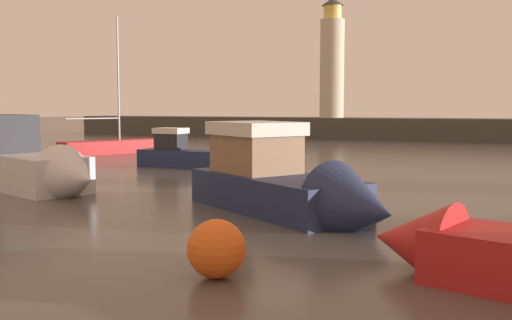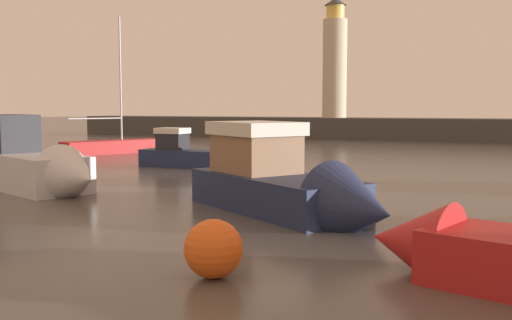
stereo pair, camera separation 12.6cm
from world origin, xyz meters
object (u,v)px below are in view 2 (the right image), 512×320
object	(u,v)px
motorboat_1	(293,186)
sailboat_moored	(113,146)
motorboat_3	(197,156)
mooring_buoy	(213,249)
lighthouse	(335,61)
motorboat_5	(32,166)

from	to	relation	value
motorboat_1	sailboat_moored	distance (m)	24.09
motorboat_1	sailboat_moored	world-z (taller)	sailboat_moored
motorboat_3	mooring_buoy	distance (m)	19.15
motorboat_3	sailboat_moored	xyz separation A→B (m)	(-9.19, 5.69, -0.10)
lighthouse	motorboat_3	world-z (taller)	lighthouse
motorboat_1	mooring_buoy	xyz separation A→B (m)	(0.58, -6.25, -0.32)
mooring_buoy	motorboat_1	bearing A→B (deg)	95.29
motorboat_5	mooring_buoy	distance (m)	13.49
motorboat_1	mooring_buoy	bearing A→B (deg)	-84.71
motorboat_1	sailboat_moored	xyz separation A→B (m)	(-17.76, 16.26, -0.36)
mooring_buoy	motorboat_3	bearing A→B (deg)	118.56
sailboat_moored	mooring_buoy	xyz separation A→B (m)	(18.34, -22.52, 0.04)
lighthouse	sailboat_moored	size ratio (longest dim) A/B	1.27
lighthouse	sailboat_moored	xyz separation A→B (m)	(-8.82, -22.94, -6.81)
motorboat_5	sailboat_moored	xyz separation A→B (m)	(-7.19, 14.95, -0.40)
motorboat_3	motorboat_5	bearing A→B (deg)	-102.19
motorboat_3	sailboat_moored	distance (m)	10.81
sailboat_moored	lighthouse	bearing A→B (deg)	68.98
motorboat_5	sailboat_moored	size ratio (longest dim) A/B	0.98
motorboat_1	motorboat_5	distance (m)	10.66
motorboat_3	mooring_buoy	xyz separation A→B (m)	(9.16, -16.82, -0.06)
motorboat_3	sailboat_moored	world-z (taller)	sailboat_moored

